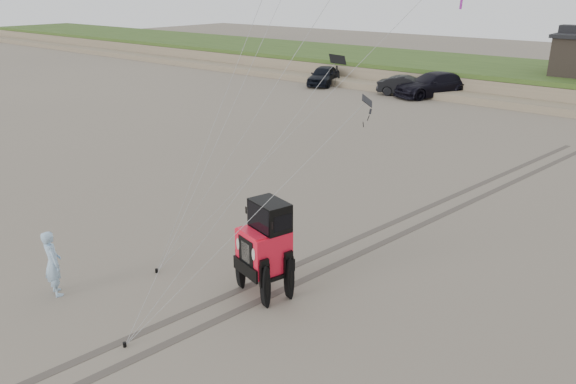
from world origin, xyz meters
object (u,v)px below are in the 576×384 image
Objects in this scene: truck_c at (433,85)px; man at (53,263)px; truck_a at (324,75)px; jeep at (264,258)px; truck_b at (407,86)px.

truck_c is 3.28× the size of man.
man is (14.01, -31.45, 0.14)m from truck_a.
jeep is at bearing -76.53° from truck_a.
truck_b is 0.72× the size of truck_c.
truck_a is 0.82× the size of jeep.
truck_a is 7.57m from truck_b.
jeep reaches higher than man.
man is (6.44, -31.57, 0.20)m from truck_b.
jeep is at bearing -126.40° from man.
jeep is at bearing -174.42° from truck_b.
truck_b is 1.85m from truck_c.
jeep reaches higher than truck_b.
truck_a is 0.76× the size of truck_c.
truck_a is 34.43m from man.
jeep is at bearing -44.97° from truck_c.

